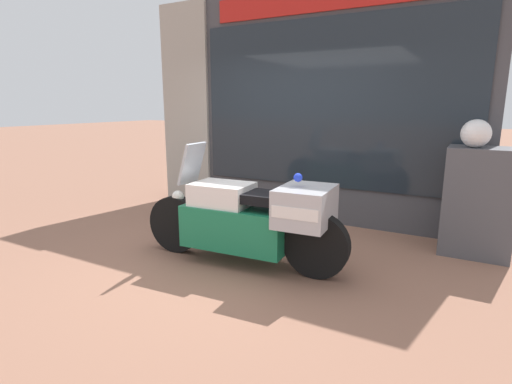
{
  "coord_description": "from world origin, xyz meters",
  "views": [
    {
      "loc": [
        2.31,
        -3.68,
        1.72
      ],
      "look_at": [
        0.06,
        0.37,
        0.7
      ],
      "focal_mm": 28.0,
      "sensor_mm": 36.0,
      "label": 1
    }
  ],
  "objects": [
    {
      "name": "utility_cabinet",
      "position": [
        2.39,
        1.43,
        0.62
      ],
      "size": [
        0.73,
        0.54,
        1.25
      ],
      "primitive_type": "cube",
      "color": "#4C4C51",
      "rests_on": "ground"
    },
    {
      "name": "ground_plane",
      "position": [
        0.0,
        0.0,
        0.0
      ],
      "size": [
        60.0,
        60.0,
        0.0
      ],
      "primitive_type": "plane",
      "color": "#8E604C"
    },
    {
      "name": "white_helmet",
      "position": [
        2.28,
        1.35,
        1.4
      ],
      "size": [
        0.31,
        0.31,
        0.31
      ],
      "primitive_type": "sphere",
      "color": "white",
      "rests_on": "utility_cabinet"
    },
    {
      "name": "shop_building",
      "position": [
        -0.39,
        2.0,
        1.67
      ],
      "size": [
        5.08,
        0.55,
        3.32
      ],
      "color": "#424247",
      "rests_on": "ground"
    },
    {
      "name": "paramedic_motorcycle",
      "position": [
        0.28,
        -0.12,
        0.53
      ],
      "size": [
        2.39,
        0.69,
        1.3
      ],
      "rotation": [
        0.0,
        0.0,
        3.21
      ],
      "color": "black",
      "rests_on": "ground"
    },
    {
      "name": "window_display",
      "position": [
        0.38,
        2.03,
        0.44
      ],
      "size": [
        3.71,
        0.3,
        1.82
      ],
      "color": "slate",
      "rests_on": "ground"
    }
  ]
}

